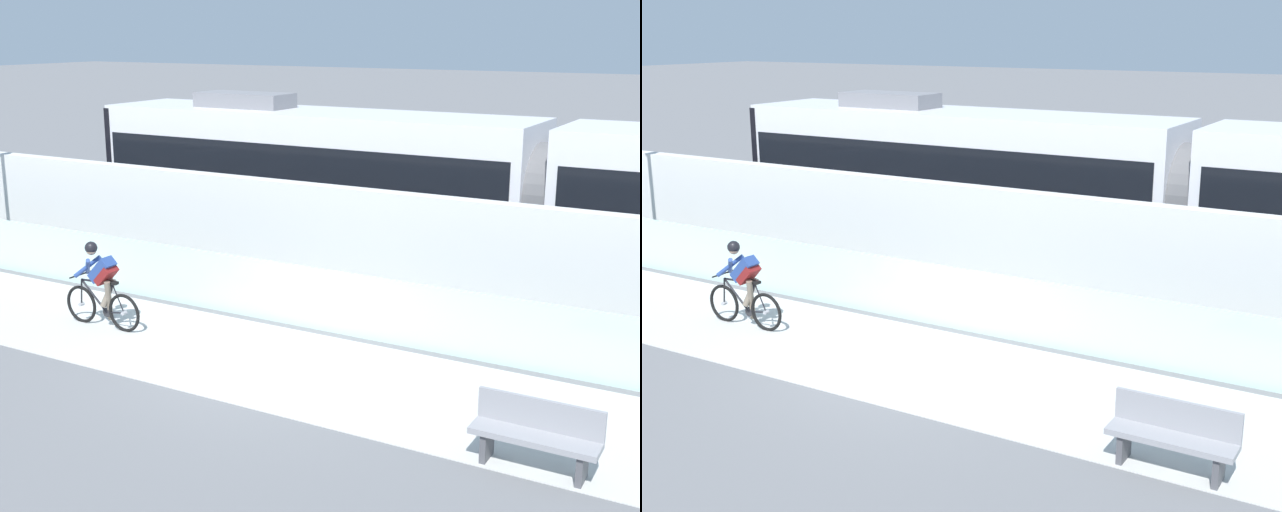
% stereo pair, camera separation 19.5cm
% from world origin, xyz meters
% --- Properties ---
extents(ground_plane, '(200.00, 200.00, 0.00)m').
position_xyz_m(ground_plane, '(0.00, 0.00, 0.00)').
color(ground_plane, slate).
extents(bike_path_deck, '(32.00, 3.20, 0.01)m').
position_xyz_m(bike_path_deck, '(0.00, 0.00, 0.01)').
color(bike_path_deck, beige).
rests_on(bike_path_deck, ground).
extents(glass_parapet, '(32.00, 0.05, 1.17)m').
position_xyz_m(glass_parapet, '(0.00, 1.85, 0.58)').
color(glass_parapet, silver).
rests_on(glass_parapet, ground).
extents(concrete_barrier_wall, '(32.00, 0.36, 2.33)m').
position_xyz_m(concrete_barrier_wall, '(0.00, 3.65, 1.16)').
color(concrete_barrier_wall, silver).
rests_on(concrete_barrier_wall, ground).
extents(tram_rail_near, '(32.00, 0.08, 0.01)m').
position_xyz_m(tram_rail_near, '(0.00, 6.13, 0.00)').
color(tram_rail_near, '#595654').
rests_on(tram_rail_near, ground).
extents(tram_rail_far, '(32.00, 0.08, 0.01)m').
position_xyz_m(tram_rail_far, '(0.00, 7.57, 0.00)').
color(tram_rail_far, '#595654').
rests_on(tram_rail_far, ground).
extents(tram, '(22.56, 2.54, 3.81)m').
position_xyz_m(tram, '(2.68, 6.85, 1.89)').
color(tram, silver).
rests_on(tram, ground).
extents(cyclist_on_bike, '(1.77, 0.58, 1.61)m').
position_xyz_m(cyclist_on_bike, '(-3.59, 0.00, 0.78)').
color(cyclist_on_bike, black).
rests_on(cyclist_on_bike, ground).
extents(bench, '(1.60, 0.45, 0.89)m').
position_xyz_m(bench, '(4.84, -1.29, 0.48)').
color(bench, gray).
rests_on(bench, ground).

